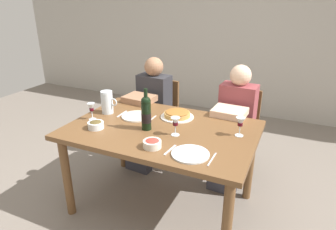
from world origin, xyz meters
TOP-DOWN VIEW (x-y plane):
  - ground_plane at (0.00, 0.00)m, footprint 8.00×8.00m
  - back_wall at (0.00, 2.60)m, footprint 8.00×0.10m
  - dining_table at (0.00, 0.00)m, footprint 1.50×1.00m
  - wine_bottle at (-0.10, -0.07)m, footprint 0.08×0.08m
  - water_pitcher at (-0.59, 0.09)m, footprint 0.16×0.11m
  - baked_tart at (0.03, 0.26)m, footprint 0.29×0.29m
  - salad_bowl at (0.08, -0.33)m, footprint 0.13×0.13m
  - olive_bowl at (-0.48, -0.23)m, footprint 0.13×0.13m
  - wine_glass_left_diner at (0.15, -0.08)m, footprint 0.07×0.07m
  - wine_glass_right_diner at (0.60, 0.11)m, footprint 0.07×0.07m
  - wine_glass_centre at (-0.62, -0.09)m, footprint 0.07×0.07m
  - dinner_plate_left_setting at (-0.30, 0.12)m, footprint 0.26×0.26m
  - dinner_plate_right_setting at (0.37, -0.31)m, footprint 0.26×0.26m
  - fork_left_setting at (-0.45, 0.12)m, footprint 0.02×0.16m
  - knife_left_setting at (-0.15, 0.12)m, footprint 0.01×0.18m
  - knife_right_setting at (0.52, -0.31)m, footprint 0.01×0.18m
  - spoon_right_setting at (0.22, -0.31)m, footprint 0.03×0.16m
  - chair_left at (-0.44, 0.88)m, footprint 0.43×0.43m
  - diner_left at (-0.46, 0.64)m, footprint 0.36×0.53m
  - chair_right at (0.45, 0.89)m, footprint 0.42×0.42m
  - diner_right at (0.44, 0.66)m, footprint 0.35×0.52m

SIDE VIEW (x-z plane):
  - ground_plane at x=0.00m, z-range 0.00..0.00m
  - chair_left at x=-0.44m, z-range 0.06..0.93m
  - chair_right at x=0.45m, z-range 0.06..0.93m
  - diner_left at x=-0.46m, z-range 0.04..1.20m
  - diner_right at x=0.44m, z-range 0.04..1.20m
  - dining_table at x=0.00m, z-range 0.29..1.05m
  - fork_left_setting at x=-0.45m, z-range 0.76..0.76m
  - knife_left_setting at x=-0.15m, z-range 0.76..0.76m
  - knife_right_setting at x=0.52m, z-range 0.76..0.76m
  - spoon_right_setting at x=0.22m, z-range 0.76..0.76m
  - dinner_plate_left_setting at x=-0.30m, z-range 0.76..0.77m
  - dinner_plate_right_setting at x=0.37m, z-range 0.76..0.77m
  - baked_tart at x=0.03m, z-range 0.76..0.82m
  - salad_bowl at x=0.08m, z-range 0.76..0.82m
  - olive_bowl at x=-0.48m, z-range 0.76..0.83m
  - water_pitcher at x=-0.59m, z-range 0.75..0.95m
  - wine_glass_centre at x=-0.62m, z-range 0.79..0.94m
  - wine_glass_left_diner at x=0.15m, z-range 0.79..0.94m
  - wine_glass_right_diner at x=0.60m, z-range 0.79..0.94m
  - wine_bottle at x=-0.10m, z-range 0.73..1.07m
  - back_wall at x=0.00m, z-range 0.00..2.80m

